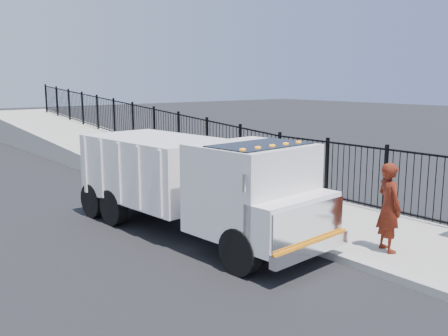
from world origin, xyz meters
TOP-DOWN VIEW (x-y plane):
  - ground at (0.00, 0.00)m, footprint 120.00×120.00m
  - sidewalk at (1.93, -2.00)m, footprint 3.55×12.00m
  - curb at (0.00, -2.00)m, footprint 0.30×12.00m
  - ramp at (2.12, 16.00)m, footprint 3.95×24.06m
  - iron_fence at (3.55, 12.00)m, footprint 0.10×28.00m
  - truck at (-1.33, 1.81)m, footprint 2.84×7.17m
  - worker at (0.97, -1.82)m, footprint 0.68×0.81m

SIDE VIEW (x-z plane):
  - ground at x=0.00m, z-range 0.00..0.00m
  - ramp at x=2.12m, z-range -1.60..1.60m
  - sidewalk at x=1.93m, z-range 0.00..0.12m
  - curb at x=0.00m, z-range 0.00..0.16m
  - iron_fence at x=3.55m, z-range 0.00..1.80m
  - worker at x=0.97m, z-range 0.12..1.99m
  - truck at x=-1.33m, z-range 0.15..2.55m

